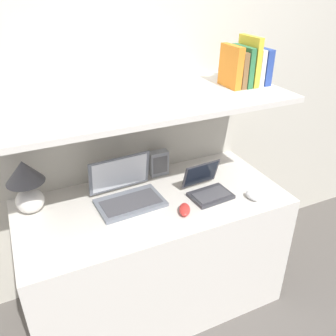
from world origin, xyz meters
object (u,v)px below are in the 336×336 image
object	(u,v)px
table_lamp	(26,183)
book_green	(242,66)
book_yellow	(249,61)
book_orange	(231,66)
laptop_small	(207,188)
computer_mouse	(185,210)
laptop_large	(127,193)
book_blue	(260,65)
book_white	(254,66)
second_mouse	(252,196)
book_brown	(237,69)
router_box	(158,163)

from	to	relation	value
table_lamp	book_green	world-z (taller)	book_green
book_yellow	book_orange	size ratio (longest dim) A/B	1.17
table_lamp	laptop_small	xyz separation A→B (m)	(0.90, -0.24, -0.13)
book_yellow	book_orange	world-z (taller)	book_yellow
computer_mouse	book_green	distance (m)	0.81
laptop_large	laptop_small	world-z (taller)	laptop_large
book_blue	book_white	size ratio (longest dim) A/B	1.00
second_mouse	book_white	size ratio (longest dim) A/B	0.54
book_blue	book_green	xyz separation A→B (m)	(-0.12, 0.00, 0.01)
book_brown	book_orange	xyz separation A→B (m)	(-0.04, 0.00, 0.01)
second_mouse	book_green	size ratio (longest dim) A/B	0.49
computer_mouse	book_green	size ratio (longest dim) A/B	0.60
laptop_small	book_yellow	size ratio (longest dim) A/B	0.94
router_box	book_white	xyz separation A→B (m)	(0.49, -0.18, 0.56)
router_box	book_white	distance (m)	0.77
computer_mouse	book_brown	xyz separation A→B (m)	(0.41, 0.24, 0.62)
laptop_small	book_orange	size ratio (longest dim) A/B	1.10
book_blue	book_yellow	world-z (taller)	book_yellow
book_blue	table_lamp	bearing A→B (deg)	175.28
book_brown	laptop_large	bearing A→B (deg)	-178.99
computer_mouse	second_mouse	distance (m)	0.39
computer_mouse	book_brown	world-z (taller)	book_brown
laptop_small	book_brown	size ratio (longest dim) A/B	1.28
book_white	book_green	bearing A→B (deg)	180.00
router_box	book_white	world-z (taller)	book_white
table_lamp	router_box	size ratio (longest dim) A/B	1.91
book_yellow	book_brown	distance (m)	0.08
second_mouse	router_box	size ratio (longest dim) A/B	0.66
second_mouse	book_orange	world-z (taller)	book_orange
computer_mouse	book_blue	bearing A→B (deg)	22.92
book_white	book_brown	world-z (taller)	book_white
table_lamp	book_orange	bearing A→B (deg)	-5.55
router_box	book_brown	world-z (taller)	book_brown
router_box	book_blue	size ratio (longest dim) A/B	0.82
book_yellow	book_blue	bearing A→B (deg)	0.00
book_blue	router_box	bearing A→B (deg)	161.03
laptop_large	book_blue	size ratio (longest dim) A/B	1.94
laptop_small	book_white	bearing A→B (deg)	22.65
laptop_small	book_orange	bearing A→B (deg)	37.18
book_yellow	router_box	bearing A→B (deg)	158.03
table_lamp	router_box	distance (m)	0.75
book_white	book_orange	distance (m)	0.15
second_mouse	book_blue	xyz separation A→B (m)	(0.17, 0.28, 0.62)
laptop_large	computer_mouse	bearing A→B (deg)	-44.56
computer_mouse	second_mouse	bearing A→B (deg)	-6.13
book_orange	book_brown	bearing A→B (deg)	0.00
table_lamp	book_orange	xyz separation A→B (m)	(1.08, -0.11, 0.49)
computer_mouse	book_white	xyz separation A→B (m)	(0.52, 0.24, 0.62)
laptop_large	book_white	xyz separation A→B (m)	(0.75, 0.01, 0.59)
second_mouse	book_green	xyz separation A→B (m)	(0.06, 0.28, 0.63)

